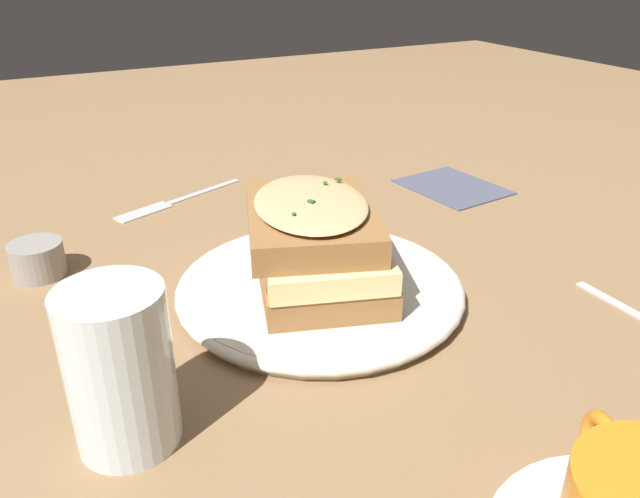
{
  "coord_description": "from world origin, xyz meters",
  "views": [
    {
      "loc": [
        -0.44,
        0.24,
        0.29
      ],
      "look_at": [
        -0.01,
        0.02,
        0.05
      ],
      "focal_mm": 35.0,
      "sensor_mm": 36.0,
      "label": 1
    }
  ],
  "objects": [
    {
      "name": "ground_plane",
      "position": [
        0.0,
        0.0,
        0.0
      ],
      "size": [
        2.4,
        2.4,
        0.0
      ],
      "primitive_type": "plane",
      "color": "olive"
    },
    {
      "name": "dinner_plate",
      "position": [
        -0.01,
        0.02,
        0.01
      ],
      "size": [
        0.26,
        0.26,
        0.02
      ],
      "color": "silver",
      "rests_on": "ground_plane"
    },
    {
      "name": "sandwich",
      "position": [
        -0.01,
        0.02,
        0.05
      ],
      "size": [
        0.18,
        0.15,
        0.08
      ],
      "rotation": [
        0.0,
        0.0,
        5.96
      ],
      "color": "olive",
      "rests_on": "dinner_plate"
    },
    {
      "name": "water_glass",
      "position": [
        -0.11,
        0.21,
        0.05
      ],
      "size": [
        0.07,
        0.07,
        0.11
      ],
      "primitive_type": "cylinder",
      "color": "silver",
      "rests_on": "ground_plane"
    },
    {
      "name": "fork",
      "position": [
        0.27,
        0.08,
        0.0
      ],
      "size": [
        0.08,
        0.17,
        0.0
      ],
      "rotation": [
        0.0,
        0.0,
        0.36
      ],
      "color": "silver",
      "rests_on": "ground_plane"
    },
    {
      "name": "napkin",
      "position": [
        0.15,
        -0.27,
        0.0
      ],
      "size": [
        0.13,
        0.11,
        0.0
      ],
      "primitive_type": "cube",
      "rotation": [
        0.0,
        0.0,
        0.1
      ],
      "color": "#4C5166",
      "rests_on": "ground_plane"
    },
    {
      "name": "condiment_pot",
      "position": [
        0.15,
        0.23,
        0.02
      ],
      "size": [
        0.05,
        0.05,
        0.03
      ],
      "primitive_type": "cylinder",
      "color": "gray",
      "rests_on": "ground_plane"
    }
  ]
}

